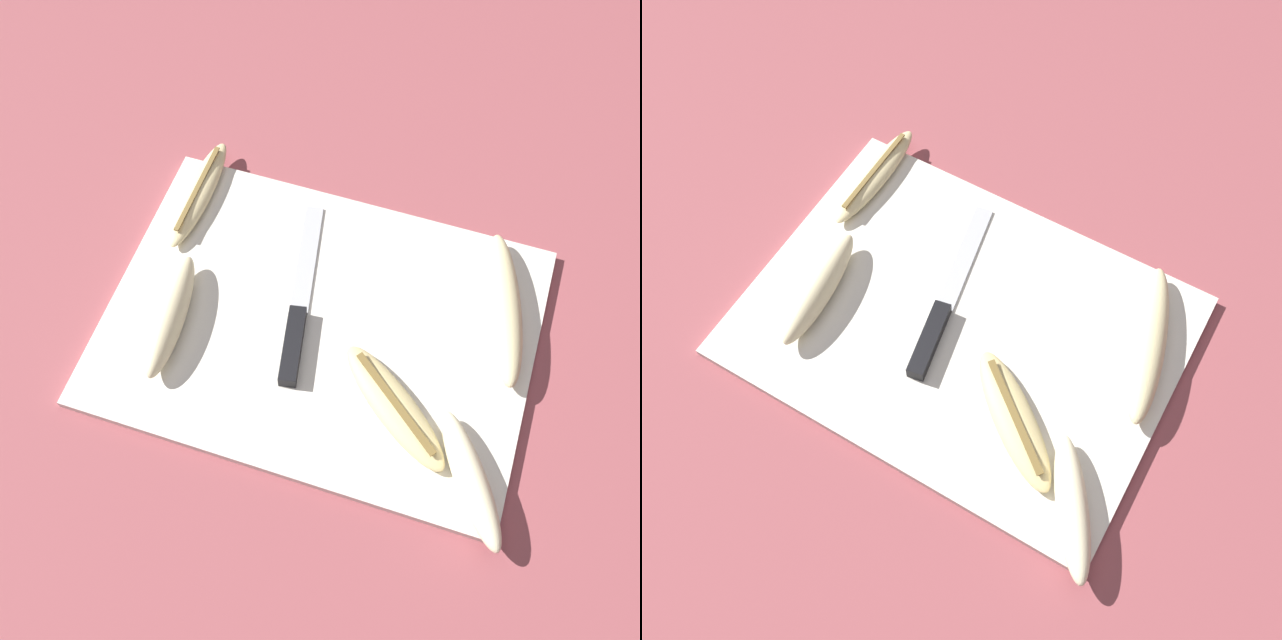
% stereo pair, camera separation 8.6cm
% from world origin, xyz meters
% --- Properties ---
extents(ground_plane, '(4.00, 4.00, 0.00)m').
position_xyz_m(ground_plane, '(0.00, 0.00, 0.00)').
color(ground_plane, '#93474C').
extents(cutting_board, '(0.49, 0.37, 0.01)m').
position_xyz_m(cutting_board, '(0.00, 0.00, 0.01)').
color(cutting_board, silver).
rests_on(cutting_board, ground_plane).
extents(knife, '(0.07, 0.25, 0.02)m').
position_xyz_m(knife, '(-0.02, -0.01, 0.02)').
color(knife, black).
rests_on(knife, cutting_board).
extents(banana_spotted_left, '(0.16, 0.14, 0.02)m').
position_xyz_m(banana_spotted_left, '(0.11, -0.08, 0.02)').
color(banana_spotted_left, '#DBC684').
rests_on(banana_spotted_left, cutting_board).
extents(banana_cream_curved, '(0.05, 0.16, 0.04)m').
position_xyz_m(banana_cream_curved, '(-0.16, -0.05, 0.03)').
color(banana_cream_curved, beige).
rests_on(banana_cream_curved, cutting_board).
extents(banana_bright_far, '(0.11, 0.15, 0.03)m').
position_xyz_m(banana_bright_far, '(0.21, -0.13, 0.03)').
color(banana_bright_far, beige).
rests_on(banana_bright_far, cutting_board).
extents(banana_soft_right, '(0.09, 0.20, 0.04)m').
position_xyz_m(banana_soft_right, '(0.20, 0.08, 0.03)').
color(banana_soft_right, beige).
rests_on(banana_soft_right, cutting_board).
extents(banana_ripe_center, '(0.03, 0.17, 0.02)m').
position_xyz_m(banana_ripe_center, '(-0.20, 0.13, 0.02)').
color(banana_ripe_center, beige).
rests_on(banana_ripe_center, cutting_board).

